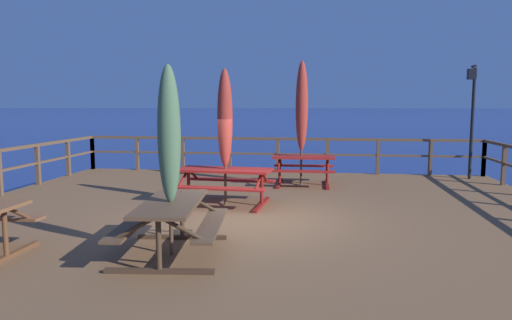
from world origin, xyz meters
TOP-DOWN VIEW (x-y plane):
  - ground_plane at (0.00, 0.00)m, footprint 600.00×600.00m
  - wooden_deck at (0.00, 0.00)m, footprint 12.46×12.61m
  - railing_waterside_far at (0.00, 6.15)m, footprint 12.26×0.10m
  - picnic_table_mid_left at (-0.72, 1.28)m, footprint 2.08×1.55m
  - picnic_table_back_left at (-0.80, -2.15)m, footprint 1.58×2.04m
  - picnic_table_mid_right at (0.86, 3.96)m, footprint 1.63×1.42m
  - patio_umbrella_tall_back_right at (-0.70, 1.28)m, footprint 0.32×0.32m
  - patio_umbrella_short_front at (-0.80, -2.18)m, footprint 0.32×0.32m
  - patio_umbrella_tall_mid_left at (0.80, 3.96)m, footprint 0.32×0.32m
  - lamp_post_hooked at (5.45, 5.43)m, footprint 0.37×0.65m

SIDE VIEW (x-z plane):
  - ground_plane at x=0.00m, z-range 0.00..0.00m
  - wooden_deck at x=0.00m, z-range 0.00..0.69m
  - picnic_table_mid_right at x=0.86m, z-range 0.85..1.63m
  - picnic_table_back_left at x=-0.80m, z-range 0.86..1.64m
  - picnic_table_mid_left at x=-0.72m, z-range 0.86..1.64m
  - railing_waterside_far at x=0.00m, z-range 0.88..1.97m
  - patio_umbrella_short_front at x=-0.80m, z-range 1.05..3.72m
  - patio_umbrella_tall_back_right at x=-0.70m, z-range 1.08..3.93m
  - patio_umbrella_tall_mid_left at x=0.80m, z-range 1.13..4.36m
  - lamp_post_hooked at x=5.45m, z-range 1.20..4.40m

